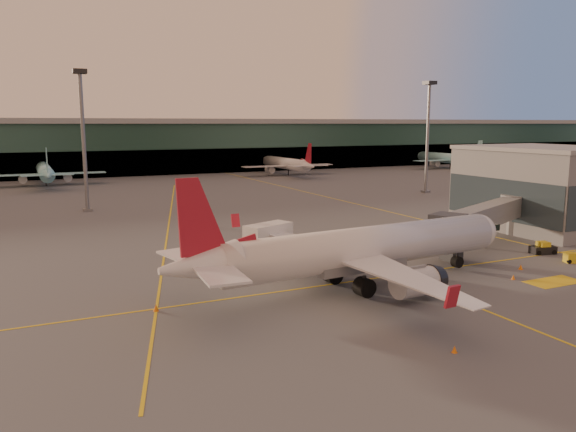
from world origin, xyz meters
name	(u,v)px	position (x,y,z in m)	size (l,w,h in m)	color
ground	(386,294)	(0.00, 0.00, 0.00)	(600.00, 600.00, 0.00)	#4C4F54
taxi_markings	(186,225)	(-7.32, 44.49, 0.01)	(100.12, 173.00, 0.01)	yellow
terminal	(126,147)	(0.00, 141.79, 8.76)	(400.00, 20.00, 17.60)	#19382D
gate_building	(545,188)	(41.93, 17.93, 6.29)	(18.40, 22.40, 12.60)	slate
mast_west_near	(83,130)	(-20.00, 66.00, 14.86)	(2.40, 2.40, 25.60)	slate
mast_east_near	(428,129)	(55.00, 62.00, 14.86)	(2.40, 2.40, 25.60)	slate
distant_aircraft_row	(62,184)	(-21.00, 118.00, 0.00)	(290.00, 34.00, 13.00)	#8DDDEC
main_airplane	(356,250)	(-1.59, 2.88, 3.81)	(38.86, 35.05, 11.72)	silver
jet_bridge	(490,216)	(24.59, 11.69, 4.04)	(25.35, 13.81, 5.82)	slate
catering_truck	(269,240)	(-5.04, 16.34, 2.57)	(6.35, 4.48, 4.53)	#B42519
gpu_cart	(574,258)	(26.92, 0.71, 0.57)	(2.30, 1.85, 1.17)	gold
pushback_tug	(543,249)	(27.44, 5.43, 0.62)	(3.27, 2.29, 1.52)	black
cone_nose	(521,267)	(18.85, 1.07, 0.28)	(0.45, 0.45, 0.58)	orange
cone_tail	(156,308)	(-20.88, 4.43, 0.29)	(0.48, 0.48, 0.61)	orange
cone_wing_right	(455,349)	(-3.74, -13.60, 0.24)	(0.40, 0.40, 0.51)	orange
cone_wing_left	(265,250)	(-3.47, 21.12, 0.24)	(0.39, 0.39, 0.50)	orange
cone_fwd	(513,277)	(14.92, -1.54, 0.24)	(0.39, 0.39, 0.49)	orange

